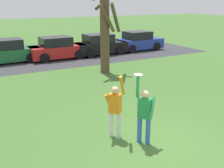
# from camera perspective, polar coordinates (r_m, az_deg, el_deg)

# --- Properties ---
(ground_plane) EXTENTS (120.00, 120.00, 0.00)m
(ground_plane) POSITION_cam_1_polar(r_m,az_deg,el_deg) (8.20, 9.58, -12.39)
(ground_plane) COLOR #426B2D
(person_catcher) EXTENTS (0.54, 0.58, 2.08)m
(person_catcher) POSITION_cam_1_polar(r_m,az_deg,el_deg) (7.70, 7.03, -6.15)
(person_catcher) COLOR #3366B7
(person_catcher) RESTS_ON ground_plane
(person_defender) EXTENTS (0.64, 0.66, 2.05)m
(person_defender) POSITION_cam_1_polar(r_m,az_deg,el_deg) (7.99, 0.65, -5.13)
(person_defender) COLOR silver
(person_defender) RESTS_ON ground_plane
(frisbee_disc) EXTENTS (0.24, 0.24, 0.02)m
(frisbee_disc) POSITION_cam_1_polar(r_m,az_deg,el_deg) (7.39, 5.68, 2.01)
(frisbee_disc) COLOR white
(frisbee_disc) RESTS_ON person_catcher
(parked_car_green) EXTENTS (4.16, 2.15, 1.59)m
(parked_car_green) POSITION_cam_1_polar(r_m,az_deg,el_deg) (19.39, -21.59, 6.49)
(parked_car_green) COLOR #1E6633
(parked_car_green) RESTS_ON ground_plane
(parked_car_red) EXTENTS (4.16, 2.15, 1.59)m
(parked_car_red) POSITION_cam_1_polar(r_m,az_deg,el_deg) (19.65, -11.72, 7.49)
(parked_car_red) COLOR red
(parked_car_red) RESTS_ON ground_plane
(parked_car_black) EXTENTS (4.16, 2.15, 1.59)m
(parked_car_black) POSITION_cam_1_polar(r_m,az_deg,el_deg) (20.84, -2.67, 8.40)
(parked_car_black) COLOR black
(parked_car_black) RESTS_ON ground_plane
(parked_car_blue) EXTENTS (4.16, 2.15, 1.59)m
(parked_car_blue) POSITION_cam_1_polar(r_m,az_deg,el_deg) (22.83, 5.71, 9.14)
(parked_car_blue) COLOR #233893
(parked_car_blue) RESTS_ON ground_plane
(parking_strip) EXTENTS (26.61, 6.40, 0.01)m
(parking_strip) POSITION_cam_1_polar(r_m,az_deg,el_deg) (19.47, -15.80, 4.92)
(parking_strip) COLOR #38383D
(parking_strip) RESTS_ON ground_plane
(bare_tree_tall) EXTENTS (1.99, 2.12, 6.05)m
(bare_tree_tall) POSITION_cam_1_polar(r_m,az_deg,el_deg) (15.16, -1.55, 12.07)
(bare_tree_tall) COLOR brown
(bare_tree_tall) RESTS_ON ground_plane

